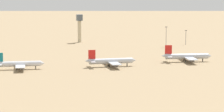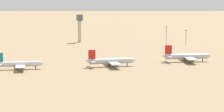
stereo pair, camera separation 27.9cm
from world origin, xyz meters
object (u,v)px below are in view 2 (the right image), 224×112
Objects in this scene: parked_jet_red_3 at (186,56)px; parked_jet_red_2 at (110,61)px; parked_jet_teal_1 at (18,64)px; light_pole_west at (186,36)px; control_tower at (80,26)px; light_pole_mid at (166,35)px.

parked_jet_red_2 is at bearing -164.49° from parked_jet_red_3.
parked_jet_teal_1 is 181.89m from light_pole_west.
control_tower reaches higher than parked_jet_red_3.
parked_jet_teal_1 is at bearing 178.26° from parked_jet_red_2.
parked_jet_teal_1 is 158.36m from light_pole_mid.
light_pole_west is (36.52, 95.09, 3.61)m from parked_jet_red_3.
light_pole_west is (151.40, 100.73, 3.91)m from parked_jet_teal_1.
light_pole_mid is (70.77, 93.26, 6.04)m from parked_jet_red_2.
control_tower reaches higher than parked_jet_red_2.
light_pole_mid is (-21.63, -10.18, 2.29)m from light_pole_west.
parked_jet_red_3 is (114.87, 5.65, 0.30)m from parked_jet_teal_1.
parked_jet_teal_1 is 115.01m from parked_jet_red_3.
control_tower is 96.07m from light_pole_west.
parked_jet_red_3 is at bearing -99.95° from light_pole_mid.
control_tower is 1.99× the size of light_pole_west.
light_pole_mid is at bearing 53.69° from parked_jet_red_2.
light_pole_mid is at bearing 39.25° from parked_jet_teal_1.
parked_jet_red_3 is 2.82× the size of light_pole_west.
parked_jet_red_3 is at bearing -69.86° from control_tower.
control_tower reaches higher than light_pole_west.
parked_jet_red_2 is 1.37× the size of control_tower.
light_pole_west is at bearing 37.98° from parked_jet_teal_1.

